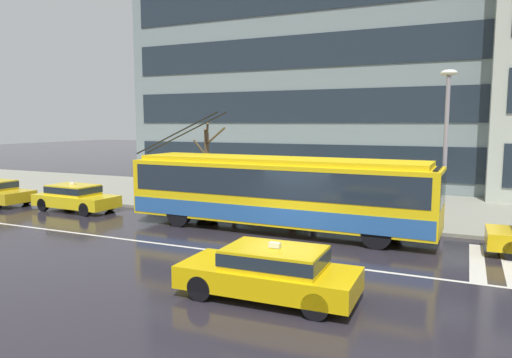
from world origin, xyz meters
TOP-DOWN VIEW (x-y plane):
  - ground_plane at (0.00, 0.00)m, footprint 160.00×160.00m
  - sidewalk_slab at (0.00, 9.04)m, footprint 80.00×10.00m
  - crosswalk_stripe_edge_near at (5.95, 1.02)m, footprint 0.44×4.40m
  - crosswalk_stripe_inner_a at (6.85, 1.02)m, footprint 0.44×4.40m
  - lane_centre_line at (0.00, -1.20)m, footprint 72.00×0.14m
  - trolleybus at (-1.23, 2.44)m, footprint 12.74×2.82m
  - taxi_queued_behind_bus at (-11.70, 2.33)m, footprint 4.30×1.93m
  - taxi_oncoming_near at (1.32, -4.39)m, footprint 4.36×1.90m
  - bus_shelter at (-2.79, 6.26)m, footprint 4.28×1.66m
  - pedestrian_at_shelter at (-0.81, 5.50)m, footprint 1.53×1.53m
  - pedestrian_approaching_curb at (-2.23, 6.67)m, footprint 1.20×1.20m
  - pedestrian_walking_past at (-5.21, 6.59)m, footprint 1.59×1.59m
  - street_lamp at (4.75, 4.59)m, footprint 0.60×0.32m
  - street_tree_bare at (-6.72, 6.44)m, footprint 1.81×1.01m
  - office_tower_corner_left at (-4.24, 19.82)m, footprint 26.38×11.83m

SIDE VIEW (x-z plane):
  - ground_plane at x=0.00m, z-range 0.00..0.00m
  - lane_centre_line at x=0.00m, z-range 0.00..0.01m
  - crosswalk_stripe_edge_near at x=5.95m, z-range 0.00..0.01m
  - crosswalk_stripe_inner_a at x=6.85m, z-range 0.00..0.01m
  - sidewalk_slab at x=0.00m, z-range 0.00..0.14m
  - taxi_queued_behind_bus at x=-11.70m, z-range 0.00..1.40m
  - taxi_oncoming_near at x=1.32m, z-range 0.01..1.40m
  - trolleybus at x=-1.23m, z-range -0.76..3.95m
  - pedestrian_approaching_curb at x=-2.23m, z-range 0.73..2.68m
  - pedestrian_at_shelter at x=-0.81m, z-range 0.78..2.76m
  - pedestrian_walking_past at x=-5.21m, z-range 0.82..2.92m
  - bus_shelter at x=-2.79m, z-range 0.75..3.18m
  - street_tree_bare at x=-6.72m, z-range 0.21..4.33m
  - street_lamp at x=4.75m, z-range 0.74..6.80m
  - office_tower_corner_left at x=-4.24m, z-range 0.01..17.54m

